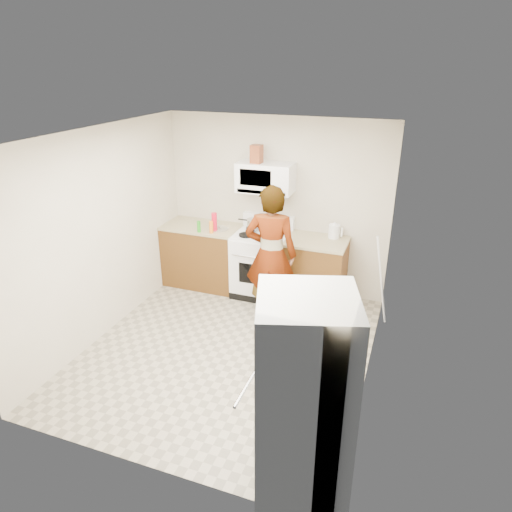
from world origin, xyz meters
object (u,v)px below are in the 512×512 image
at_px(person, 271,255).
at_px(kettle, 334,231).
at_px(microwave, 266,177).
at_px(saucepan, 256,224).
at_px(fridge, 303,398).
at_px(gas_range, 262,263).

distance_m(person, kettle, 1.03).
bearing_deg(kettle, microwave, -171.34).
bearing_deg(microwave, person, -65.88).
distance_m(person, saucepan, 0.87).
bearing_deg(person, fridge, 104.99).
height_order(microwave, kettle, microwave).
bearing_deg(gas_range, person, -61.59).
xyz_separation_m(microwave, fridge, (1.37, -3.10, -0.85)).
xyz_separation_m(gas_range, person, (0.33, -0.61, 0.42)).
bearing_deg(saucepan, kettle, 3.49).
distance_m(gas_range, microwave, 1.22).
relative_size(person, saucepan, 7.48).
xyz_separation_m(person, fridge, (1.03, -2.36, -0.06)).
bearing_deg(person, gas_range, -70.31).
relative_size(gas_range, saucepan, 4.67).
height_order(fridge, kettle, fridge).
relative_size(gas_range, fridge, 0.66).
bearing_deg(saucepan, microwave, 6.25).
bearing_deg(fridge, kettle, 79.91).
relative_size(fridge, saucepan, 7.03).
distance_m(microwave, fridge, 3.49).
xyz_separation_m(fridge, saucepan, (-1.50, 3.08, 0.17)).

